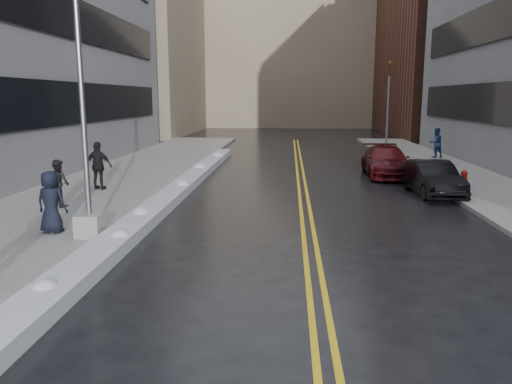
% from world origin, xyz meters
% --- Properties ---
extents(ground, '(160.00, 160.00, 0.00)m').
position_xyz_m(ground, '(0.00, 0.00, 0.00)').
color(ground, black).
rests_on(ground, ground).
extents(sidewalk_west, '(5.50, 50.00, 0.15)m').
position_xyz_m(sidewalk_west, '(-5.75, 10.00, 0.07)').
color(sidewalk_west, gray).
rests_on(sidewalk_west, ground).
extents(sidewalk_east, '(4.00, 50.00, 0.15)m').
position_xyz_m(sidewalk_east, '(10.00, 10.00, 0.07)').
color(sidewalk_east, gray).
rests_on(sidewalk_east, ground).
extents(lane_line_left, '(0.12, 50.00, 0.01)m').
position_xyz_m(lane_line_left, '(2.35, 10.00, 0.00)').
color(lane_line_left, gold).
rests_on(lane_line_left, ground).
extents(lane_line_right, '(0.12, 50.00, 0.01)m').
position_xyz_m(lane_line_right, '(2.65, 10.00, 0.00)').
color(lane_line_right, gold).
rests_on(lane_line_right, ground).
extents(snow_ridge, '(0.90, 30.00, 0.34)m').
position_xyz_m(snow_ridge, '(-2.45, 8.00, 0.17)').
color(snow_ridge, silver).
rests_on(snow_ridge, ground).
extents(building_west_far, '(14.00, 22.00, 18.00)m').
position_xyz_m(building_west_far, '(-15.50, 44.00, 9.00)').
color(building_west_far, gray).
rests_on(building_west_far, ground).
extents(building_far, '(36.00, 16.00, 22.00)m').
position_xyz_m(building_far, '(2.00, 60.00, 11.00)').
color(building_far, gray).
rests_on(building_far, ground).
extents(lamppost, '(0.65, 0.65, 7.62)m').
position_xyz_m(lamppost, '(-3.30, 2.00, 2.53)').
color(lamppost, gray).
rests_on(lamppost, sidewalk_west).
extents(fire_hydrant, '(0.26, 0.26, 0.73)m').
position_xyz_m(fire_hydrant, '(9.00, 10.00, 0.55)').
color(fire_hydrant, maroon).
rests_on(fire_hydrant, sidewalk_east).
extents(traffic_signal, '(0.16, 0.20, 6.00)m').
position_xyz_m(traffic_signal, '(8.50, 24.00, 3.40)').
color(traffic_signal, gray).
rests_on(traffic_signal, sidewalk_east).
extents(pedestrian_b, '(0.97, 0.91, 1.59)m').
position_xyz_m(pedestrian_b, '(-5.78, 5.55, 0.95)').
color(pedestrian_b, black).
rests_on(pedestrian_b, sidewalk_west).
extents(pedestrian_c, '(0.88, 0.63, 1.69)m').
position_xyz_m(pedestrian_c, '(-4.46, 2.29, 1.00)').
color(pedestrian_c, black).
rests_on(pedestrian_c, sidewalk_west).
extents(pedestrian_d, '(1.17, 0.62, 1.91)m').
position_xyz_m(pedestrian_d, '(-5.62, 8.71, 1.10)').
color(pedestrian_d, black).
rests_on(pedestrian_d, sidewalk_west).
extents(pedestrian_east, '(1.05, 0.94, 1.80)m').
position_xyz_m(pedestrian_east, '(10.83, 20.57, 1.05)').
color(pedestrian_east, navy).
rests_on(pedestrian_east, sidewalk_east).
extents(car_black, '(1.65, 4.15, 1.34)m').
position_xyz_m(car_black, '(7.50, 9.15, 0.67)').
color(car_black, black).
rests_on(car_black, ground).
extents(car_maroon, '(2.15, 5.00, 1.44)m').
position_xyz_m(car_maroon, '(6.63, 13.96, 0.72)').
color(car_maroon, '#3B090E').
rests_on(car_maroon, ground).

